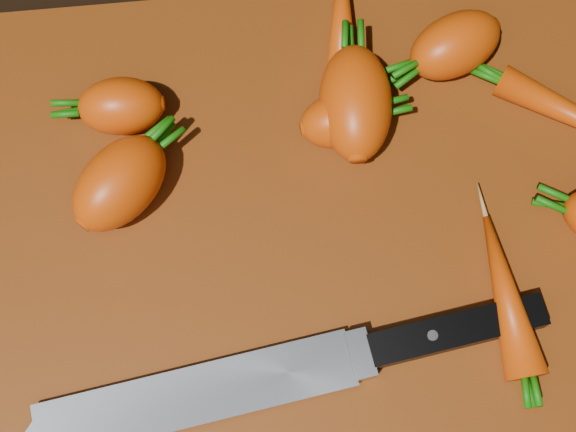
{
  "coord_description": "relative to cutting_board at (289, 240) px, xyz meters",
  "views": [
    {
      "loc": [
        -0.02,
        -0.16,
        0.55
      ],
      "look_at": [
        0.0,
        0.01,
        0.03
      ],
      "focal_mm": 50.0,
      "sensor_mm": 36.0,
      "label": 1
    }
  ],
  "objects": [
    {
      "name": "ground",
      "position": [
        0.0,
        0.0,
        -0.01
      ],
      "size": [
        2.0,
        2.0,
        0.01
      ],
      "primitive_type": "cube",
      "color": "black"
    },
    {
      "name": "cutting_board",
      "position": [
        0.0,
        0.0,
        0.0
      ],
      "size": [
        0.5,
        0.4,
        0.01
      ],
      "primitive_type": "cube",
      "color": "#6E2F09",
      "rests_on": "ground"
    },
    {
      "name": "carrot_0",
      "position": [
        -0.11,
        0.04,
        0.03
      ],
      "size": [
        0.09,
        0.09,
        0.05
      ],
      "primitive_type": "ellipsoid",
      "rotation": [
        0.0,
        0.0,
        0.81
      ],
      "color": "#DF4A0A",
      "rests_on": "cutting_board"
    },
    {
      "name": "carrot_1",
      "position": [
        -0.11,
        0.1,
        0.03
      ],
      "size": [
        0.06,
        0.04,
        0.04
      ],
      "primitive_type": "ellipsoid",
      "rotation": [
        0.0,
        0.0,
        3.12
      ],
      "color": "#DF4A0A",
      "rests_on": "cutting_board"
    },
    {
      "name": "carrot_2",
      "position": [
        0.05,
        0.09,
        0.03
      ],
      "size": [
        0.06,
        0.09,
        0.05
      ],
      "primitive_type": "ellipsoid",
      "rotation": [
        0.0,
        0.0,
        1.49
      ],
      "color": "#DF4A0A",
      "rests_on": "cutting_board"
    },
    {
      "name": "carrot_3",
      "position": [
        0.13,
        0.13,
        0.03
      ],
      "size": [
        0.08,
        0.07,
        0.04
      ],
      "primitive_type": "ellipsoid",
      "rotation": [
        0.0,
        0.0,
        3.55
      ],
      "color": "#DF4A0A",
      "rests_on": "cutting_board"
    },
    {
      "name": "carrot_4",
      "position": [
        0.05,
        0.08,
        0.03
      ],
      "size": [
        0.07,
        0.05,
        0.04
      ],
      "primitive_type": "ellipsoid",
      "rotation": [
        0.0,
        0.0,
        0.15
      ],
      "color": "#DF4A0A",
      "rests_on": "cutting_board"
    },
    {
      "name": "carrot_6",
      "position": [
        0.06,
        0.17,
        0.02
      ],
      "size": [
        0.04,
        0.12,
        0.02
      ],
      "primitive_type": "ellipsoid",
      "rotation": [
        0.0,
        0.0,
        1.46
      ],
      "color": "#DF4A0A",
      "rests_on": "cutting_board"
    },
    {
      "name": "carrot_8",
      "position": [
        0.14,
        -0.06,
        0.02
      ],
      "size": [
        0.04,
        0.11,
        0.03
      ],
      "primitive_type": "ellipsoid",
      "rotation": [
        0.0,
        0.0,
        1.64
      ],
      "color": "#DF4A0A",
      "rests_on": "cutting_board"
    },
    {
      "name": "knife",
      "position": [
        -0.05,
        -0.1,
        0.01
      ],
      "size": [
        0.34,
        0.08,
        0.02
      ],
      "rotation": [
        0.0,
        0.0,
        0.14
      ],
      "color": "gray",
      "rests_on": "cutting_board"
    }
  ]
}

